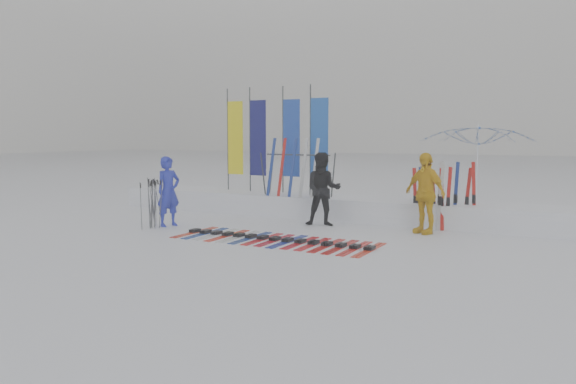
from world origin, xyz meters
The scene contains 11 objects.
ground centered at (0.00, 0.00, 0.00)m, with size 120.00×120.00×0.00m, color white.
snow_bank centered at (0.00, 4.60, 0.30)m, with size 14.00×1.60×0.60m, color white.
person_blue centered at (-3.05, 1.16, 0.90)m, with size 0.65×0.43×1.80m, color #1F2AB6.
person_black centered at (0.44, 3.07, 0.95)m, with size 0.92×0.72×1.90m, color black.
person_yellow centered at (3.03, 3.20, 0.97)m, with size 1.13×0.47×1.93m, color yellow.
tent_canopy centered at (3.82, 5.28, 1.35)m, with size 2.94×3.00×2.70m, color white.
ski_row centered at (0.35, 0.70, 0.03)m, with size 4.60×1.69×0.07m.
pole_cluster centered at (-3.24, 0.77, 0.61)m, with size 0.39×0.75×1.26m.
feather_flags centered at (-2.01, 4.83, 2.24)m, with size 3.62×0.27×3.20m.
ski_rack centered at (-0.88, 4.20, 1.38)m, with size 2.04×0.80×1.23m.
upright_skis centered at (3.12, 4.17, 0.79)m, with size 1.50×0.82×1.70m.
Camera 1 is at (6.42, -10.01, 2.33)m, focal length 35.00 mm.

